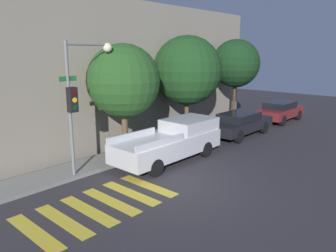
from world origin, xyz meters
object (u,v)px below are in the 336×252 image
at_px(tree_near_corner, 123,81).
at_px(pickup_truck, 173,140).
at_px(traffic_light_pole, 80,89).
at_px(sedan_middle, 280,111).
at_px(sedan_near_corner, 240,123).
at_px(tree_midblock, 187,71).
at_px(tree_far_end, 236,64).

bearing_deg(tree_near_corner, pickup_truck, -55.32).
relative_size(traffic_light_pole, sedan_middle, 1.20).
bearing_deg(tree_near_corner, sedan_near_corner, -14.19).
bearing_deg(sedan_middle, tree_midblock, 167.62).
relative_size(pickup_truck, tree_far_end, 0.97).
xyz_separation_m(sedan_near_corner, tree_midblock, (-2.64, 1.78, 3.02)).
bearing_deg(pickup_truck, sedan_near_corner, 0.00).
distance_m(pickup_truck, tree_near_corner, 3.39).
bearing_deg(traffic_light_pole, sedan_middle, -4.82).
height_order(sedan_near_corner, sedan_middle, sedan_middle).
bearing_deg(tree_near_corner, sedan_middle, -8.10).
distance_m(traffic_light_pole, tree_far_end, 11.86).
relative_size(pickup_truck, sedan_near_corner, 1.14).
xyz_separation_m(traffic_light_pole, sedan_middle, (15.03, -1.27, -2.66)).
relative_size(pickup_truck, tree_near_corner, 1.05).
relative_size(traffic_light_pole, pickup_truck, 0.96).
relative_size(sedan_middle, tree_midblock, 0.77).
bearing_deg(tree_far_end, tree_midblock, -180.00).
bearing_deg(traffic_light_pole, tree_midblock, 4.24).
bearing_deg(sedan_middle, tree_near_corner, 171.90).
height_order(traffic_light_pole, pickup_truck, traffic_light_pole).
xyz_separation_m(traffic_light_pole, pickup_truck, (3.74, -1.27, -2.52)).
relative_size(traffic_light_pole, tree_midblock, 0.92).
bearing_deg(pickup_truck, traffic_light_pole, 161.27).
height_order(sedan_near_corner, tree_midblock, tree_midblock).
distance_m(pickup_truck, sedan_near_corner, 5.82).
height_order(sedan_middle, tree_far_end, tree_far_end).
bearing_deg(tree_far_end, sedan_middle, -29.09).
bearing_deg(tree_midblock, tree_far_end, 0.00).
relative_size(tree_midblock, tree_far_end, 1.01).
distance_m(tree_near_corner, tree_midblock, 4.42).
xyz_separation_m(traffic_light_pole, sedan_near_corner, (9.56, -1.27, -2.66)).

